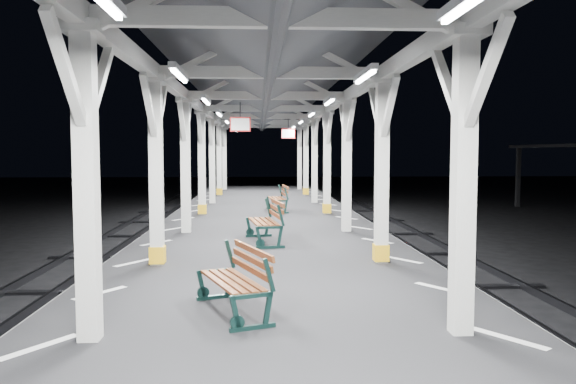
{
  "coord_description": "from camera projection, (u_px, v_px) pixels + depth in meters",
  "views": [
    {
      "loc": [
        -0.21,
        -7.93,
        2.99
      ],
      "look_at": [
        0.38,
        3.17,
        2.2
      ],
      "focal_mm": 35.0,
      "sensor_mm": 36.0,
      "label": 1
    }
  ],
  "objects": [
    {
      "name": "ground",
      "position": [
        274.0,
        359.0,
        8.12
      ],
      "size": [
        120.0,
        120.0,
        0.0
      ],
      "primitive_type": "plane",
      "color": "black",
      "rests_on": "ground"
    },
    {
      "name": "platform",
      "position": [
        273.0,
        325.0,
        8.09
      ],
      "size": [
        6.0,
        50.0,
        1.0
      ],
      "primitive_type": "cube",
      "color": "black",
      "rests_on": "ground"
    },
    {
      "name": "hazard_stripes_left",
      "position": [
        100.0,
        293.0,
        7.92
      ],
      "size": [
        1.0,
        48.0,
        0.01
      ],
      "primitive_type": "cube",
      "color": "silver",
      "rests_on": "platform"
    },
    {
      "name": "hazard_stripes_right",
      "position": [
        441.0,
        288.0,
        8.18
      ],
      "size": [
        1.0,
        48.0,
        0.01
      ],
      "primitive_type": "cube",
      "color": "silver",
      "rests_on": "platform"
    },
    {
      "name": "canopy",
      "position": [
        273.0,
        39.0,
        7.78
      ],
      "size": [
        5.4,
        49.0,
        4.65
      ],
      "color": "silver",
      "rests_on": "platform"
    },
    {
      "name": "bench_near",
      "position": [
        239.0,
        278.0,
        6.95
      ],
      "size": [
        1.03,
        1.6,
        0.81
      ],
      "rotation": [
        0.0,
        0.0,
        0.36
      ],
      "color": "#112E2B",
      "rests_on": "platform"
    },
    {
      "name": "bench_mid",
      "position": [
        268.0,
        220.0,
        12.36
      ],
      "size": [
        0.87,
        1.77,
        0.92
      ],
      "rotation": [
        0.0,
        0.0,
        0.14
      ],
      "color": "#112E2B",
      "rests_on": "platform"
    },
    {
      "name": "bench_far",
      "position": [
        280.0,
        198.0,
        18.93
      ],
      "size": [
        0.73,
        1.64,
        0.86
      ],
      "rotation": [
        0.0,
        0.0,
        0.08
      ],
      "color": "#112E2B",
      "rests_on": "platform"
    }
  ]
}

